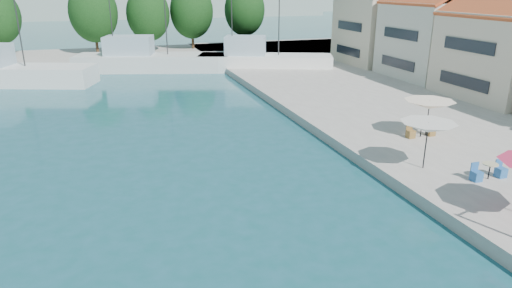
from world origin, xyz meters
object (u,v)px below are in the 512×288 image
object	(u,v)px
trawler_04	(262,61)
trawler_03	(149,61)
umbrella_cream	(429,105)
umbrella_white	(428,127)
trawler_02	(6,74)

from	to	relation	value
trawler_04	trawler_03	bearing A→B (deg)	-177.47
trawler_03	umbrella_cream	size ratio (longest dim) A/B	5.92
trawler_04	umbrella_cream	xyz separation A→B (m)	(1.25, -26.64, 1.43)
trawler_03	umbrella_white	size ratio (longest dim) A/B	6.49
trawler_02	trawler_03	distance (m)	14.24
trawler_03	trawler_04	world-z (taller)	same
trawler_02	umbrella_cream	size ratio (longest dim) A/B	5.55
trawler_04	umbrella_white	bearing A→B (deg)	-72.00
umbrella_white	umbrella_cream	size ratio (longest dim) A/B	0.91
trawler_04	umbrella_cream	size ratio (longest dim) A/B	5.12
trawler_02	umbrella_white	xyz separation A→B (m)	(23.51, -31.51, 1.62)
trawler_02	umbrella_white	size ratio (longest dim) A/B	6.09
trawler_02	umbrella_cream	bearing A→B (deg)	-25.85
umbrella_white	umbrella_cream	xyz separation A→B (m)	(3.38, 4.22, -0.18)
trawler_02	umbrella_white	bearing A→B (deg)	-33.69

